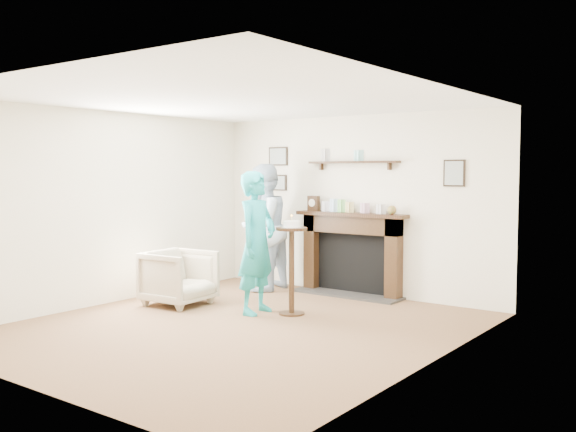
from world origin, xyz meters
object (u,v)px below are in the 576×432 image
object	(u,v)px
armchair	(179,305)
pedestal_table	(292,253)
man	(263,290)
woman	(257,313)

from	to	relation	value
armchair	pedestal_table	xyz separation A→B (m)	(1.50, 0.41, 0.74)
armchair	pedestal_table	world-z (taller)	pedestal_table
armchair	pedestal_table	size ratio (longest dim) A/B	0.65
armchair	man	xyz separation A→B (m)	(0.24, 1.44, 0.00)
man	woman	distance (m)	1.50
woman	pedestal_table	bearing A→B (deg)	-69.99
armchair	woman	size ratio (longest dim) A/B	0.45
armchair	man	bearing A→B (deg)	-13.09
armchair	woman	world-z (taller)	woman
woman	man	bearing A→B (deg)	29.26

